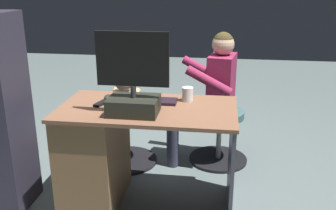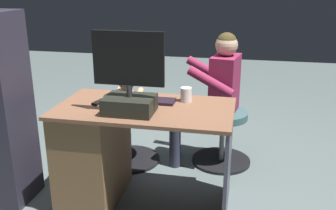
# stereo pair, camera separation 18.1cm
# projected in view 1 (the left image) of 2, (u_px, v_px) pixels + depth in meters

# --- Properties ---
(ground_plane) EXTENTS (10.00, 10.00, 0.00)m
(ground_plane) POSITION_uv_depth(u_px,v_px,m) (156.00, 181.00, 3.14)
(ground_plane) COLOR #566262
(desk) EXTENTS (1.20, 0.67, 0.74)m
(desk) POSITION_uv_depth(u_px,v_px,m) (106.00, 151.00, 2.76)
(desk) COLOR brown
(desk) RESTS_ON ground_plane
(monitor) EXTENTS (0.46, 0.25, 0.53)m
(monitor) POSITION_uv_depth(u_px,v_px,m) (133.00, 90.00, 2.44)
(monitor) COLOR #25271F
(monitor) RESTS_ON desk
(keyboard) EXTENTS (0.42, 0.14, 0.02)m
(keyboard) POSITION_uv_depth(u_px,v_px,m) (147.00, 101.00, 2.71)
(keyboard) COLOR black
(keyboard) RESTS_ON desk
(computer_mouse) EXTENTS (0.06, 0.10, 0.04)m
(computer_mouse) POSITION_uv_depth(u_px,v_px,m) (108.00, 97.00, 2.76)
(computer_mouse) COLOR #282920
(computer_mouse) RESTS_ON desk
(cup) EXTENTS (0.08, 0.08, 0.10)m
(cup) POSITION_uv_depth(u_px,v_px,m) (188.00, 94.00, 2.72)
(cup) COLOR white
(cup) RESTS_ON desk
(tv_remote) EXTENTS (0.08, 0.16, 0.02)m
(tv_remote) POSITION_uv_depth(u_px,v_px,m) (102.00, 103.00, 2.67)
(tv_remote) COLOR black
(tv_remote) RESTS_ON desk
(office_chair_teddy) EXTENTS (0.55, 0.55, 0.48)m
(office_chair_teddy) POSITION_uv_depth(u_px,v_px,m) (126.00, 135.00, 3.39)
(office_chair_teddy) COLOR black
(office_chair_teddy) RESTS_ON ground_plane
(teddy_bear) EXTENTS (0.25, 0.25, 0.34)m
(teddy_bear) POSITION_uv_depth(u_px,v_px,m) (124.00, 95.00, 3.28)
(teddy_bear) COLOR tan
(teddy_bear) RESTS_ON office_chair_teddy
(visitor_chair) EXTENTS (0.52, 0.52, 0.48)m
(visitor_chair) POSITION_uv_depth(u_px,v_px,m) (219.00, 132.00, 3.41)
(visitor_chair) COLOR black
(visitor_chair) RESTS_ON ground_plane
(person) EXTENTS (0.60, 0.53, 1.16)m
(person) POSITION_uv_depth(u_px,v_px,m) (210.00, 88.00, 3.27)
(person) COLOR #8B2447
(person) RESTS_ON ground_plane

